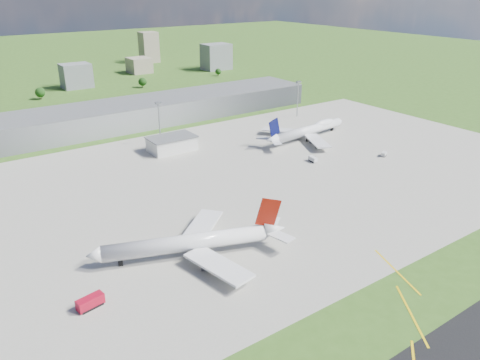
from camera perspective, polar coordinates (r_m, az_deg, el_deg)
ground at (r=316.85m, az=-14.05°, el=5.61°), size 1400.00×1400.00×0.00m
apron at (r=228.23m, az=-1.33°, el=-0.46°), size 360.00×190.00×0.08m
terminal at (r=328.41m, az=-15.16°, el=7.47°), size 300.00×42.00×15.00m
ops_building at (r=275.57m, az=-8.31°, el=4.36°), size 26.00×16.00×8.00m
mast_center at (r=284.63m, az=-9.86°, el=7.74°), size 3.50×2.00×25.90m
mast_east at (r=344.37m, az=7.09°, el=10.53°), size 3.50×2.00×25.90m
airliner_red_twin at (r=168.77m, az=-5.69°, el=-7.60°), size 68.96×52.35×19.57m
airliner_blue_quad at (r=298.19m, az=8.36°, el=6.02°), size 70.65×55.12×18.44m
fire_truck at (r=152.24m, az=-17.78°, el=-14.04°), size 8.68×4.55×3.65m
tug_yellow at (r=163.15m, az=-1.39°, el=-10.46°), size 3.47×2.44×1.61m
van_white_near at (r=259.02m, az=8.89°, el=2.49°), size 3.06×5.76×2.78m
van_white_far at (r=276.68m, az=17.14°, el=3.03°), size 5.13×3.93×2.42m
bldg_c at (r=468.85m, az=-19.34°, el=11.89°), size 26.00×20.00×22.00m
bldg_ce at (r=532.92m, az=-12.19°, el=13.51°), size 22.00×24.00×16.00m
bldg_e at (r=542.40m, az=-2.91°, el=14.78°), size 30.00×22.00×28.00m
bldg_tall_e at (r=601.88m, az=-11.04°, el=15.59°), size 20.00×18.00×36.00m
tree_c at (r=431.78m, az=-23.19°, el=9.78°), size 8.10×8.10×9.90m
tree_e at (r=453.77m, az=-11.81°, el=11.64°), size 7.65×7.65×9.35m
tree_far_e at (r=504.09m, az=-2.68°, el=13.07°), size 6.30×6.30×7.70m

